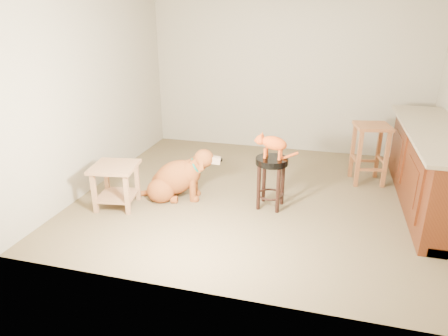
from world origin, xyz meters
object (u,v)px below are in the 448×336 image
(wood_stool, at_px, (369,152))
(golden_retriever, at_px, (176,179))
(side_table, at_px, (116,179))
(padded_stool, at_px, (271,173))
(tabby_kitten, at_px, (272,144))

(wood_stool, height_order, golden_retriever, wood_stool)
(side_table, bearing_deg, padded_stool, 14.42)
(wood_stool, bearing_deg, tabby_kitten, -136.65)
(wood_stool, bearing_deg, golden_retriever, -153.51)
(wood_stool, xyz_separation_m, tabby_kitten, (-1.17, -1.11, 0.37))
(padded_stool, bearing_deg, golden_retriever, -177.31)
(padded_stool, bearing_deg, side_table, -165.58)
(padded_stool, xyz_separation_m, wood_stool, (1.16, 1.11, -0.02))
(golden_retriever, bearing_deg, wood_stool, 14.87)
(wood_stool, height_order, tabby_kitten, tabby_kitten)
(side_table, xyz_separation_m, tabby_kitten, (1.77, 0.46, 0.45))
(wood_stool, relative_size, tabby_kitten, 1.57)
(padded_stool, relative_size, wood_stool, 0.77)
(golden_retriever, height_order, tabby_kitten, tabby_kitten)
(side_table, distance_m, tabby_kitten, 1.88)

